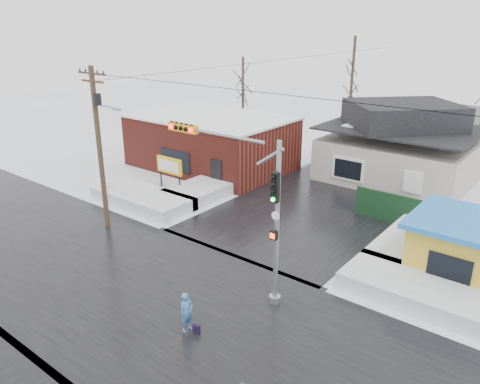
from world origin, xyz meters
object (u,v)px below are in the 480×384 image
Objects in this scene: traffic_signal at (245,194)px; utility_pole at (99,140)px; marquee_sign at (169,167)px; kiosk at (462,248)px; pedestrian at (187,313)px.

traffic_signal is 10.39m from utility_pole.
traffic_signal reaches higher than marquee_sign.
pedestrian is at bearing -123.54° from kiosk.
kiosk is at bearing 20.44° from utility_pole.
kiosk is 12.80m from pedestrian.
traffic_signal reaches higher than kiosk.
marquee_sign is 18.51m from kiosk.
pedestrian is at bearing -41.58° from marquee_sign.
pedestrian is (10.37, -4.16, -4.31)m from utility_pole.
kiosk reaches higher than pedestrian.
marquee_sign reaches higher than pedestrian.
traffic_signal is 0.78× the size of utility_pole.
kiosk is at bearing 44.84° from traffic_signal.
marquee_sign is (-1.07, 5.99, -3.19)m from utility_pole.
traffic_signal is at bearing -135.16° from kiosk.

